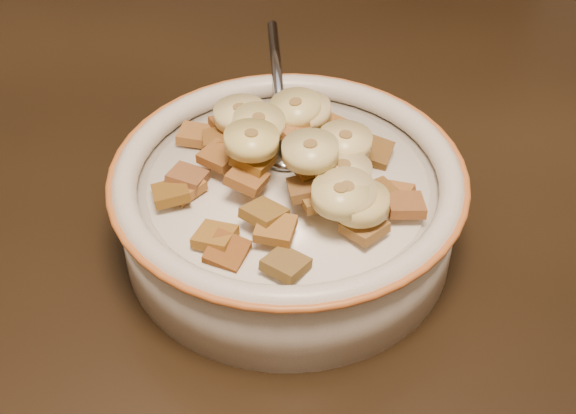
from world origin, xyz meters
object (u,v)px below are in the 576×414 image
(table, at_px, (312,337))
(chair, at_px, (337,139))
(cereal_bowl, at_px, (288,214))
(spoon, at_px, (284,145))

(table, xyz_separation_m, chair, (-0.14, 0.51, -0.26))
(cereal_bowl, xyz_separation_m, spoon, (-0.01, 0.03, 0.03))
(table, xyz_separation_m, spoon, (-0.05, 0.08, 0.07))
(chair, bearing_deg, table, -53.07)
(table, height_order, cereal_bowl, cereal_bowl)
(cereal_bowl, height_order, spoon, spoon)
(table, xyz_separation_m, cereal_bowl, (-0.03, 0.05, 0.04))
(cereal_bowl, relative_size, spoon, 4.17)
(table, height_order, spoon, spoon)
(table, relative_size, spoon, 29.31)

